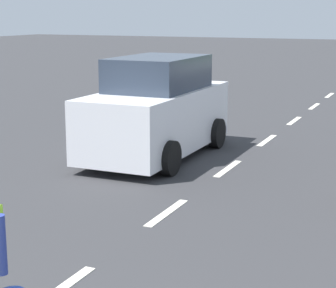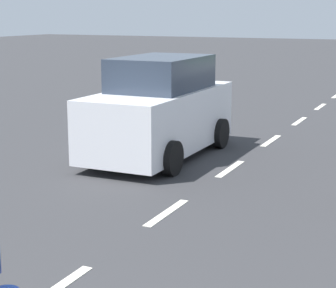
# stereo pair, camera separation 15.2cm
# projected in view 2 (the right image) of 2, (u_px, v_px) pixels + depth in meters

# --- Properties ---
(car_oncoming_lead) EXTENTS (2.02, 4.34, 2.15)m
(car_oncoming_lead) POSITION_uv_depth(u_px,v_px,m) (160.00, 111.00, 13.13)
(car_oncoming_lead) COLOR silver
(car_oncoming_lead) RESTS_ON ground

